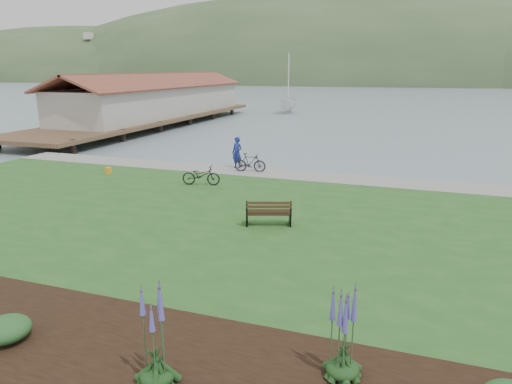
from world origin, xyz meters
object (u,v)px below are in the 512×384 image
park_bench (269,213)px  sailboat (288,113)px  bicycle_a (201,175)px  person (237,150)px

park_bench → sailboat: bearing=85.6°
park_bench → bicycle_a: park_bench is taller
park_bench → bicycle_a: 6.71m
sailboat → bicycle_a: bearing=-85.3°
park_bench → sailboat: 47.30m
person → bicycle_a: bearing=-77.0°
bicycle_a → sailboat: bearing=-3.9°
park_bench → person: 9.85m
bicycle_a → sailboat: (-6.89, 41.21, -0.88)m
park_bench → bicycle_a: (-4.89, 4.59, -0.01)m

